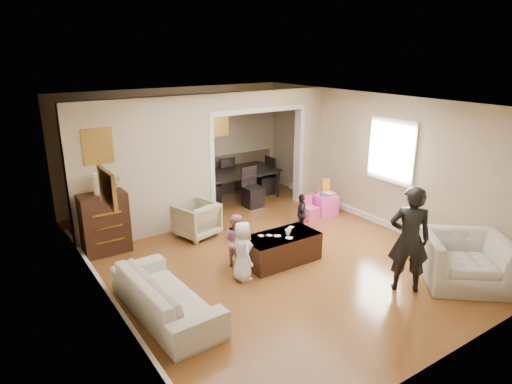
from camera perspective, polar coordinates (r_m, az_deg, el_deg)
floor at (r=7.92m, az=0.81°, el=-7.62°), size 7.00×7.00×0.00m
partition_left at (r=8.41m, az=-14.01°, el=2.81°), size 2.75×0.18×2.60m
partition_right at (r=10.30m, az=6.55°, el=5.96°), size 0.55×0.18×2.60m
partition_header at (r=9.31m, az=0.16°, el=11.82°), size 2.22×0.18×0.35m
window_pane at (r=8.92m, az=17.03°, el=5.07°), size 0.03×0.95×1.10m
framed_art_partition at (r=7.96m, az=-19.64°, el=5.54°), size 0.45×0.03×0.55m
framed_art_sofa_wall at (r=5.68m, az=-18.55°, el=0.46°), size 0.03×0.55×0.40m
framed_art_alcove at (r=10.79m, az=-4.77°, el=8.72°), size 0.45×0.03×0.55m
sofa at (r=6.20m, az=-11.54°, el=-12.74°), size 0.89×2.04×0.58m
armchair_back at (r=8.50m, az=-7.66°, el=-3.52°), size 0.87×0.88×0.66m
armchair_front at (r=7.44m, az=25.13°, el=-7.97°), size 1.55×1.53×0.76m
dresser at (r=8.12m, az=-18.85°, el=-3.83°), size 0.78×0.44×1.08m
table_lamp at (r=7.90m, az=-19.36°, el=1.02°), size 0.22×0.22×0.36m
potted_plant at (r=7.95m, az=-17.96°, el=1.07°), size 0.27×0.24×0.30m
coffee_table at (r=7.48m, az=3.22°, el=-7.23°), size 1.27×0.63×0.47m
coffee_cup at (r=7.39m, az=4.12°, el=-5.18°), size 0.10×0.10×0.09m
play_table at (r=9.67m, az=8.66°, el=-1.56°), size 0.49×0.49×0.45m
cereal_box at (r=9.70m, az=8.89°, el=0.83°), size 0.20×0.08×0.30m
cyan_cup at (r=9.48m, az=8.49°, el=-0.24°), size 0.08×0.08×0.08m
toy_block at (r=9.59m, az=7.72°, el=-0.09°), size 0.09×0.08×0.05m
play_bowl at (r=9.54m, az=9.43°, el=-0.26°), size 0.25×0.25×0.06m
dining_table at (r=10.51m, az=-2.33°, el=0.89°), size 1.95×1.11×0.68m
adult_person at (r=6.78m, az=19.06°, el=-5.75°), size 0.69×0.68×1.61m
child_kneel_a at (r=6.83m, az=-1.74°, el=-7.59°), size 0.38×0.51×0.94m
child_kneel_b at (r=7.26m, az=-2.63°, el=-6.19°), size 0.47×0.53×0.90m
child_toddler at (r=8.57m, az=5.86°, el=-2.79°), size 0.48×0.45×0.80m
craft_papers at (r=7.44m, az=3.13°, el=-5.37°), size 0.74×0.47×0.00m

